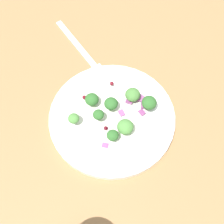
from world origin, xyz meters
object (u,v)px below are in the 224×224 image
object	(u,v)px
plate	(112,117)
broccoli_floret_0	(111,136)
fork	(83,52)
broccoli_floret_2	(92,100)
broccoli_floret_1	(74,119)

from	to	relation	value
plate	broccoli_floret_0	size ratio (longest dim) A/B	10.98
fork	broccoli_floret_2	bearing A→B (deg)	67.49
broccoli_floret_0	broccoli_floret_2	size ratio (longest dim) A/B	0.82
broccoli_floret_1	broccoli_floret_2	bearing A→B (deg)	-160.34
plate	broccoli_floret_2	xyz separation A→B (cm)	(1.72, -4.03, 2.05)
plate	fork	size ratio (longest dim) A/B	1.23
plate	broccoli_floret_2	bearing A→B (deg)	-66.85
broccoli_floret_1	broccoli_floret_2	xyz separation A→B (cm)	(-4.69, -1.67, -0.19)
broccoli_floret_1	fork	bearing A→B (deg)	-124.89
plate	broccoli_floret_0	world-z (taller)	broccoli_floret_0
plate	broccoli_floret_2	world-z (taller)	broccoli_floret_2
broccoli_floret_2	plate	bearing A→B (deg)	113.15
broccoli_floret_2	broccoli_floret_1	bearing A→B (deg)	19.66
fork	broccoli_floret_1	bearing A→B (deg)	55.11
plate	fork	distance (cm)	16.84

